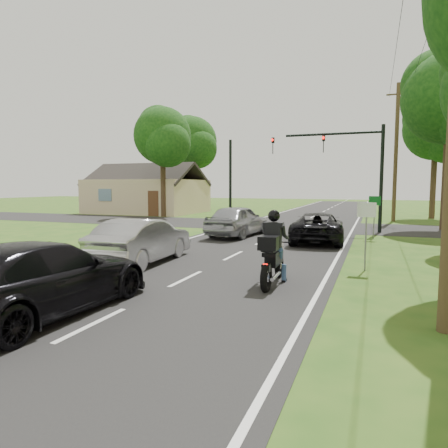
{
  "coord_description": "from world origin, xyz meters",
  "views": [
    {
      "loc": [
        4.95,
        -9.97,
        2.64
      ],
      "look_at": [
        0.01,
        3.0,
        1.3
      ],
      "focal_mm": 32.0,
      "sensor_mm": 36.0,
      "label": 1
    }
  ],
  "objects": [
    {
      "name": "dark_suv",
      "position": [
        2.44,
        8.95,
        0.7
      ],
      "size": [
        2.73,
        5.15,
        1.38
      ],
      "primitive_type": "imported",
      "rotation": [
        0.0,
        0.0,
        3.23
      ],
      "color": "black",
      "rests_on": "road"
    },
    {
      "name": "dark_car_behind",
      "position": [
        -1.34,
        -3.86,
        0.77
      ],
      "size": [
        2.21,
        5.29,
        1.53
      ],
      "primitive_type": "imported",
      "rotation": [
        0.0,
        0.0,
        3.13
      ],
      "color": "black",
      "rests_on": "road"
    },
    {
      "name": "silver_sedan",
      "position": [
        -2.43,
        1.58,
        0.77
      ],
      "size": [
        1.85,
        4.7,
        1.52
      ],
      "primitive_type": "imported",
      "rotation": [
        0.0,
        0.0,
        3.19
      ],
      "color": "#A2A2A6",
      "rests_on": "road"
    },
    {
      "name": "tree_row_e",
      "position": [
        9.48,
        25.78,
        6.83
      ],
      "size": [
        5.28,
        5.12,
        9.61
      ],
      "color": "#332316",
      "rests_on": "ground"
    },
    {
      "name": "house",
      "position": [
        -16.0,
        24.0,
        1.77
      ],
      "size": [
        10.2,
        8.0,
        4.84
      ],
      "color": "tan",
      "rests_on": "ground"
    },
    {
      "name": "sign_white",
      "position": [
        4.7,
        2.98,
        1.6
      ],
      "size": [
        0.55,
        0.07,
        2.12
      ],
      "color": "slate",
      "rests_on": "ground"
    },
    {
      "name": "motorcycle_rider",
      "position": [
        2.44,
        0.25,
        0.8
      ],
      "size": [
        0.67,
        2.36,
        2.04
      ],
      "rotation": [
        0.0,
        0.0,
        0.03
      ],
      "color": "black",
      "rests_on": "ground"
    },
    {
      "name": "silver_suv",
      "position": [
        -1.76,
        9.68,
        0.83
      ],
      "size": [
        2.39,
        4.96,
        1.63
      ],
      "primitive_type": "imported",
      "rotation": [
        0.0,
        0.0,
        3.04
      ],
      "color": "#989AA0",
      "rests_on": "road"
    },
    {
      "name": "sign_green",
      "position": [
        4.9,
        10.98,
        1.6
      ],
      "size": [
        0.55,
        0.07,
        2.12
      ],
      "color": "slate",
      "rests_on": "ground"
    },
    {
      "name": "utility_pole_far",
      "position": [
        6.2,
        22.0,
        5.08
      ],
      "size": [
        1.6,
        0.28,
        10.0
      ],
      "color": "brown",
      "rests_on": "ground"
    },
    {
      "name": "cross_road",
      "position": [
        0.0,
        16.0,
        0.01
      ],
      "size": [
        60.0,
        7.0,
        0.01
      ],
      "primitive_type": "cube",
      "color": "black",
      "rests_on": "ground"
    },
    {
      "name": "ground",
      "position": [
        0.0,
        0.0,
        0.0
      ],
      "size": [
        140.0,
        140.0,
        0.0
      ],
      "primitive_type": "plane",
      "color": "#254E15",
      "rests_on": "ground"
    },
    {
      "name": "tree_left_near",
      "position": [
        -11.73,
        19.78,
        6.53
      ],
      "size": [
        5.12,
        4.96,
        9.22
      ],
      "color": "#332316",
      "rests_on": "ground"
    },
    {
      "name": "road",
      "position": [
        0.0,
        10.0,
        0.01
      ],
      "size": [
        8.0,
        100.0,
        0.01
      ],
      "primitive_type": "cube",
      "color": "black",
      "rests_on": "ground"
    },
    {
      "name": "traffic_signal",
      "position": [
        3.34,
        14.0,
        4.14
      ],
      "size": [
        6.38,
        0.44,
        6.0
      ],
      "color": "black",
      "rests_on": "ground"
    },
    {
      "name": "tree_left_far",
      "position": [
        -13.7,
        29.76,
        7.13
      ],
      "size": [
        5.76,
        5.58,
        10.14
      ],
      "color": "#332316",
      "rests_on": "ground"
    },
    {
      "name": "signal_pole_far",
      "position": [
        -5.2,
        18.0,
        3.0
      ],
      "size": [
        0.2,
        0.2,
        6.0
      ],
      "primitive_type": "cylinder",
      "color": "black",
      "rests_on": "ground"
    }
  ]
}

